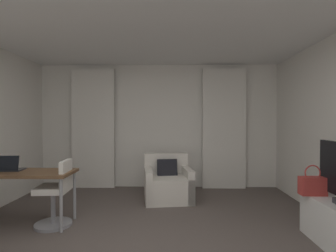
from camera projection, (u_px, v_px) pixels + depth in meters
name	position (u px, v px, depth m)	size (l,w,h in m)	color
wall_window	(159.00, 126.00, 5.67)	(5.12, 0.06, 2.60)	silver
curtain_left_panel	(93.00, 128.00, 5.56)	(0.90, 0.06, 2.50)	silver
curtain_right_panel	(224.00, 129.00, 5.51)	(0.90, 0.06, 2.50)	silver
armchair	(168.00, 184.00, 4.73)	(0.92, 0.88, 0.80)	silver
desk	(18.00, 176.00, 3.58)	(1.45, 0.56, 0.73)	brown
desk_chair	(56.00, 197.00, 3.55)	(0.48, 0.48, 0.88)	gray
laptop	(9.00, 168.00, 3.62)	(0.34, 0.27, 0.22)	#2D2D33
handbag_primary	(312.00, 185.00, 3.23)	(0.30, 0.14, 0.37)	#B73833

